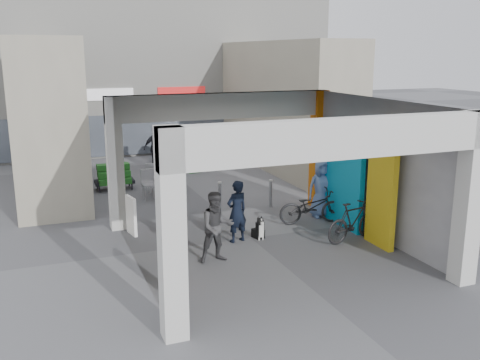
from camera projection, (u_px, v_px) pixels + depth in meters
name	position (u px, v px, depth m)	size (l,w,h in m)	color
ground	(251.00, 238.00, 13.51)	(90.00, 90.00, 0.00)	#5B5B60
arcade_canopy	(286.00, 153.00, 12.42)	(6.40, 6.45, 6.40)	beige
far_building	(139.00, 65.00, 25.27)	(18.00, 4.08, 8.00)	silver
plaza_bldg_left	(45.00, 115.00, 18.15)	(2.00, 9.00, 5.00)	#A19A85
plaza_bldg_right	(284.00, 106.00, 21.31)	(2.00, 9.00, 5.00)	#A19A85
bollard_left	(166.00, 202.00, 15.18)	(0.09, 0.09, 0.85)	#97999F
bollard_center	(220.00, 198.00, 15.39)	(0.09, 0.09, 0.95)	#97999F
bollard_right	(271.00, 194.00, 16.14)	(0.09, 0.09, 0.83)	#97999F
advert_board_near	(163.00, 265.00, 10.51)	(0.15, 0.56, 1.00)	white
advert_board_far	(131.00, 215.00, 13.69)	(0.19, 0.56, 1.00)	white
cafe_set	(161.00, 184.00, 17.63)	(1.58, 1.28, 0.96)	#A2A2A7
produce_stand	(114.00, 180.00, 18.24)	(1.30, 0.71, 0.86)	black
crate_stack	(193.00, 165.00, 20.83)	(0.50, 0.42, 0.56)	#18571A
border_collie	(259.00, 230.00, 13.42)	(0.22, 0.43, 0.60)	black
man_with_dog	(237.00, 211.00, 13.10)	(0.57, 0.37, 1.55)	black
man_back_turned	(217.00, 227.00, 11.84)	(0.78, 0.61, 1.61)	#404043
man_elderly	(321.00, 188.00, 15.11)	(0.81, 0.53, 1.66)	#6081BB
man_crates	(156.00, 148.00, 21.35)	(1.00, 0.42, 1.71)	black
bicycle_front	(311.00, 207.00, 14.57)	(0.63, 1.80, 0.95)	black
bicycle_rear	(354.00, 221.00, 13.21)	(0.47, 1.67, 1.01)	black
white_van	(203.00, 144.00, 23.20)	(1.66, 4.13, 1.41)	white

